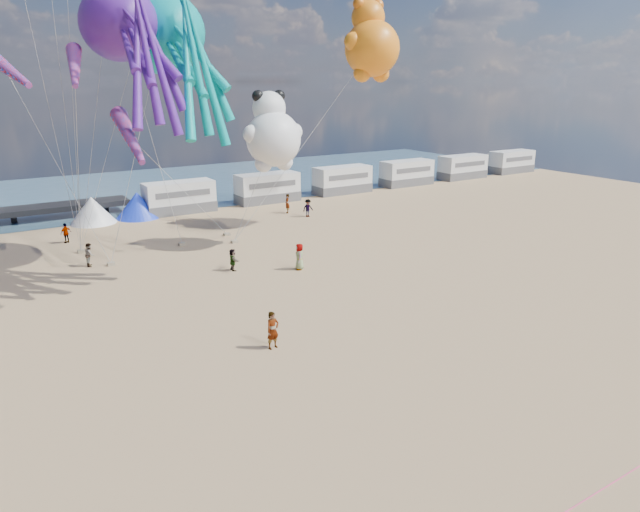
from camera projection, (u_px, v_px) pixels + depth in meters
The scene contains 29 objects.
ground at pixel (401, 447), 19.73m from camera, with size 120.00×120.00×0.00m, color tan.
water at pixel (84, 194), 64.15m from camera, with size 120.00×120.00×0.00m, color #3A5B70.
motorhome_0 at pixel (179, 197), 54.67m from camera, with size 6.60×2.50×3.00m, color silver.
motorhome_1 at pixel (267, 188), 59.53m from camera, with size 6.60×2.50×3.00m, color silver.
motorhome_2 at pixel (342, 180), 64.38m from camera, with size 6.60×2.50×3.00m, color silver.
motorhome_3 at pixel (407, 173), 69.24m from camera, with size 6.60×2.50×3.00m, color silver.
motorhome_4 at pixel (463, 167), 74.10m from camera, with size 6.60×2.50×3.00m, color silver.
motorhome_5 at pixel (512, 162), 78.96m from camera, with size 6.60×2.50×3.00m, color silver.
tent_white at pixel (92, 210), 50.66m from camera, with size 4.00×4.00×2.40m, color white.
tent_blue at pixel (138, 205), 52.71m from camera, with size 4.00×4.00×2.40m, color #1933CC.
standing_person at pixel (273, 330), 26.82m from camera, with size 0.67×0.44×1.84m, color tan.
beachgoer_0 at pixel (300, 257), 38.19m from camera, with size 0.65×0.43×1.79m, color #7F6659.
beachgoer_1 at pixel (90, 255), 38.91m from camera, with size 0.79×0.52×1.63m, color #7F6659.
beachgoer_2 at pixel (308, 208), 53.10m from camera, with size 0.82×0.64×1.68m, color #7F6659.
beachgoer_3 at pixel (66, 233), 44.53m from camera, with size 1.02×0.59×1.59m, color #7F6659.
beachgoer_4 at pixel (233, 260), 38.02m from camera, with size 0.87×0.36×1.49m, color #7F6659.
beachgoer_5 at pixel (287, 204), 54.69m from camera, with size 1.70×0.54×1.83m, color #7F6659.
sandbag_a at pixel (111, 264), 39.22m from camera, with size 0.50×0.35×0.22m, color gray.
sandbag_b at pixel (182, 244), 44.04m from camera, with size 0.50×0.35×0.22m, color gray.
sandbag_c at pixel (234, 242), 44.67m from camera, with size 0.50×0.35×0.22m, color gray.
sandbag_d at pixel (227, 234), 46.82m from camera, with size 0.50×0.35×0.22m, color gray.
sandbag_e at pixel (81, 251), 42.14m from camera, with size 0.50×0.35×0.22m, color gray.
kite_octopus_teal at pixel (162, 33), 36.58m from camera, with size 4.37×10.20×11.66m, color #069895, non-canonical shape.
kite_octopus_purple at pixel (118, 23), 33.80m from camera, with size 4.06×9.47×10.83m, color #4E1C8D, non-canonical shape.
kite_panda at pixel (273, 139), 41.76m from camera, with size 4.90×4.61×6.92m, color white, non-canonical shape.
kite_teddy_orange at pixel (372, 49), 46.13m from camera, with size 5.42×5.11×7.66m, color orange, non-canonical shape.
windsock_left at pixel (3, 66), 33.79m from camera, with size 1.10×6.41×6.41m, color red, non-canonical shape.
windsock_mid at pixel (130, 137), 32.12m from camera, with size 1.00×5.44×5.44m, color red, non-canonical shape.
windsock_right at pixel (75, 67), 31.97m from camera, with size 0.90×4.36×4.36m, color red, non-canonical shape.
Camera 1 is at (-11.42, -12.79, 12.13)m, focal length 32.00 mm.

